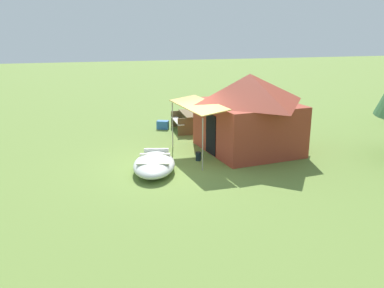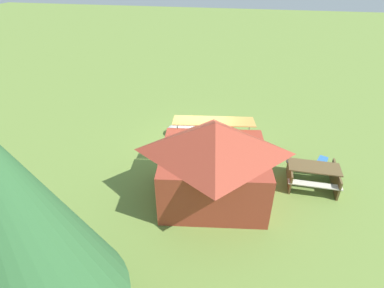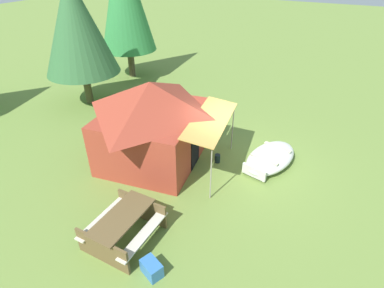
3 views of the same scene
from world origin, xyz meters
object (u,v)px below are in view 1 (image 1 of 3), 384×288
picnic_table (191,119)px  cooler_box (163,125)px  canvas_cabin_tent (248,111)px  fuel_can (198,156)px  beached_rowboat (154,164)px

picnic_table → cooler_box: 1.28m
picnic_table → cooler_box: bearing=-115.5°
canvas_cabin_tent → fuel_can: 2.47m
canvas_cabin_tent → fuel_can: (0.70, -2.00, -1.26)m
cooler_box → beached_rowboat: bearing=-13.3°
canvas_cabin_tent → fuel_can: size_ratio=15.10×
picnic_table → fuel_can: bearing=-11.0°
canvas_cabin_tent → picnic_table: bearing=-159.7°
beached_rowboat → cooler_box: beached_rowboat is taller
canvas_cabin_tent → fuel_can: bearing=-70.6°
cooler_box → fuel_can: cooler_box is taller
canvas_cabin_tent → fuel_can: canvas_cabin_tent is taller
beached_rowboat → picnic_table: bearing=153.2°
fuel_can → canvas_cabin_tent: bearing=109.4°
canvas_cabin_tent → picnic_table: 3.64m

